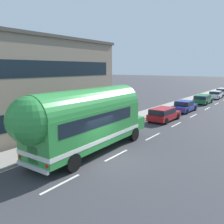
% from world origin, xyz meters
% --- Properties ---
extents(ground_plane, '(300.00, 300.00, 0.00)m').
position_xyz_m(ground_plane, '(0.00, 0.00, 0.00)').
color(ground_plane, '#38383D').
extents(lane_markings, '(3.62, 80.00, 0.01)m').
position_xyz_m(lane_markings, '(-2.46, 12.75, 0.00)').
color(lane_markings, silver).
rests_on(lane_markings, ground).
extents(sidewalk_slab, '(2.46, 90.00, 0.15)m').
position_xyz_m(sidewalk_slab, '(-4.72, 10.00, 0.07)').
color(sidewalk_slab, gray).
rests_on(sidewalk_slab, ground).
extents(roadside_building, '(10.35, 17.04, 7.84)m').
position_xyz_m(roadside_building, '(-11.36, 0.84, 3.92)').
color(roadside_building, gray).
rests_on(roadside_building, ground).
extents(painted_bus, '(2.80, 11.06, 4.12)m').
position_xyz_m(painted_bus, '(-1.72, -0.00, 2.30)').
color(painted_bus, '#2D8C3D').
rests_on(painted_bus, ground).
extents(car_lead, '(2.07, 4.38, 1.37)m').
position_xyz_m(car_lead, '(-1.69, 11.76, 0.78)').
color(car_lead, '#A5191E').
rests_on(car_lead, ground).
extents(car_second, '(2.05, 4.49, 1.37)m').
position_xyz_m(car_second, '(-1.80, 18.22, 0.74)').
color(car_second, navy).
rests_on(car_second, ground).
extents(car_third, '(2.06, 4.63, 1.37)m').
position_xyz_m(car_third, '(-1.76, 26.34, 0.80)').
color(car_third, '#196633').
rests_on(car_third, ground).
extents(car_fourth, '(2.03, 4.54, 1.37)m').
position_xyz_m(car_fourth, '(-1.70, 34.18, 0.74)').
color(car_fourth, white).
rests_on(car_fourth, ground).
extents(car_fifth, '(2.01, 4.78, 1.37)m').
position_xyz_m(car_fifth, '(-1.87, 41.17, 0.79)').
color(car_fifth, silver).
rests_on(car_fifth, ground).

